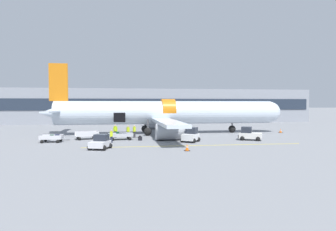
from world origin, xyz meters
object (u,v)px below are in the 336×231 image
Objects in this scene: ground_crew_supervisor at (128,131)px; baggage_tug_mid at (249,134)px; baggage_cart_empty at (53,139)px; ground_crew_loader_b at (115,131)px; baggage_tug_rear at (100,143)px; baggage_cart_loading at (121,136)px; airplane at (165,113)px; baggage_cart_queued at (88,136)px; suitcase_on_tarmac_upright at (103,140)px; suitcase_on_tarmac_spare at (140,138)px; baggage_tug_lead at (191,136)px; ground_crew_driver at (111,136)px; ground_crew_loader_a at (134,131)px.

baggage_tug_mid is at bearing -20.57° from ground_crew_supervisor.
baggage_cart_empty is 1.94× the size of ground_crew_loader_b.
baggage_cart_loading is at bearing 74.25° from baggage_tug_rear.
baggage_cart_queued is at bearing -153.24° from airplane.
baggage_cart_empty is 5.02× the size of suitcase_on_tarmac_upright.
baggage_cart_loading is (-6.77, -6.86, -2.69)m from airplane.
ground_crew_loader_b reaches higher than suitcase_on_tarmac_spare.
suitcase_on_tarmac_upright is (-0.05, 5.47, -0.35)m from baggage_tug_rear.
baggage_tug_lead is 11.08m from ground_crew_loader_b.
ground_crew_loader_a is at bearing 59.04° from ground_crew_driver.
suitcase_on_tarmac_upright is (-3.16, -5.02, -0.56)m from ground_crew_supervisor.
baggage_tug_rear is (-8.94, -14.53, -2.51)m from airplane.
baggage_tug_lead reaches higher than baggage_cart_empty.
baggage_tug_mid is 18.59m from suitcase_on_tarmac_upright.
ground_crew_driver is 3.99m from suitcase_on_tarmac_spare.
baggage_tug_rear is 1.58× the size of ground_crew_loader_b.
airplane is 13.94m from baggage_tug_mid.
airplane reaches higher than ground_crew_supervisor.
suitcase_on_tarmac_spare is at bearing 172.44° from baggage_tug_mid.
ground_crew_supervisor is at bearing 110.00° from suitcase_on_tarmac_spare.
airplane is at bearing 43.23° from ground_crew_loader_a.
ground_crew_loader_b is at bearing -150.63° from airplane.
baggage_cart_loading is at bearing 8.30° from baggage_cart_empty.
baggage_cart_loading is 2.50× the size of ground_crew_supervisor.
baggage_tug_lead reaches higher than suitcase_on_tarmac_upright.
ground_crew_loader_b is 2.58× the size of suitcase_on_tarmac_upright.
ground_crew_loader_b is at bearing 73.58° from suitcase_on_tarmac_upright.
baggage_cart_loading reaches higher than suitcase_on_tarmac_upright.
ground_crew_supervisor is 4.22m from suitcase_on_tarmac_spare.
ground_crew_loader_a is at bearing -37.01° from ground_crew_supervisor.
baggage_tug_lead reaches higher than ground_crew_driver.
ground_crew_supervisor is at bearing 57.79° from suitcase_on_tarmac_upright.
baggage_tug_lead is 0.80× the size of baggage_cart_empty.
baggage_cart_queued is 2.25× the size of ground_crew_loader_a.
baggage_cart_empty is 10.65m from ground_crew_loader_a.
baggage_tug_lead is at bearing -39.97° from ground_crew_supervisor.
ground_crew_loader_a is (-6.67, 5.66, 0.17)m from baggage_tug_lead.
baggage_tug_mid is 1.14× the size of baggage_tug_rear.
baggage_tug_rear is 4.07× the size of suitcase_on_tarmac_upright.
baggage_cart_empty is 2.02× the size of ground_crew_loader_a.
baggage_cart_loading is at bearing 157.67° from baggage_tug_lead.
baggage_tug_mid is at bearing -4.06° from baggage_cart_empty.
airplane is 21.66× the size of ground_crew_loader_a.
ground_crew_loader_a is 3.40m from suitcase_on_tarmac_spare.
suitcase_on_tarmac_spare is at bearing 158.70° from baggage_tug_lead.
suitcase_on_tarmac_spare is (1.43, -3.93, -0.61)m from ground_crew_supervisor.
baggage_tug_rear is 4.69× the size of suitcase_on_tarmac_spare.
ground_crew_driver is (-2.98, -4.97, -0.08)m from ground_crew_loader_a.
baggage_cart_empty is 10.09m from ground_crew_supervisor.
ground_crew_loader_b reaches higher than baggage_tug_mid.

